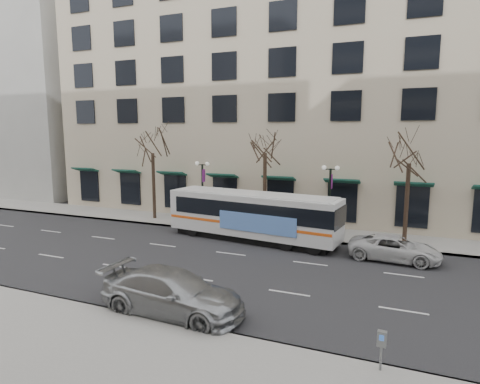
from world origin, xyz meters
The scene contains 13 objects.
ground centered at (0.00, 0.00, 0.00)m, with size 160.00×160.00×0.00m, color black.
sidewalk_far centered at (5.00, 9.00, 0.07)m, with size 80.00×4.00×0.15m, color gray.
building_hotel centered at (-2.00, 21.00, 12.00)m, with size 40.00×20.00×24.00m, color #BAA98E.
building_far_upblock centered at (-38.00, 21.00, 14.00)m, with size 28.00×20.00×28.00m, color #999993.
tree_far_left centered at (-10.00, 8.80, 6.70)m, with size 3.60×3.60×8.34m.
tree_far_mid centered at (0.00, 8.80, 6.91)m, with size 3.60×3.60×8.55m.
tree_far_right centered at (10.00, 8.80, 6.42)m, with size 3.60×3.60×8.06m.
lamp_post_left centered at (-4.99, 8.20, 2.94)m, with size 1.22×0.45×5.21m.
lamp_post_right centered at (5.01, 8.20, 2.94)m, with size 1.22×0.45×5.21m.
city_bus centered at (0.19, 5.78, 1.83)m, with size 12.57×4.20×3.34m.
silver_car centered at (1.05, -6.20, 0.91)m, with size 2.55×6.27×1.82m, color #929599.
white_pickup centered at (9.45, 4.80, 0.72)m, with size 2.39×5.19×1.44m, color silver.
pay_station centered at (9.34, -7.45, 1.09)m, with size 0.29×0.21×1.29m.
Camera 1 is at (9.64, -19.80, 7.53)m, focal length 30.00 mm.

